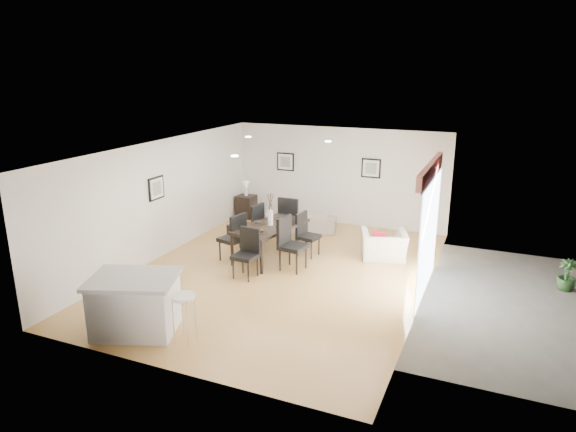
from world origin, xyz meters
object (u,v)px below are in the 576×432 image
at_px(coffee_table, 247,233).
at_px(kitchen_island, 135,304).
at_px(dining_chair_efar, 305,232).
at_px(side_table, 246,206).
at_px(dining_chair_wnear, 235,235).
at_px(dining_chair_head, 247,250).
at_px(dining_table, 271,229).
at_px(dining_chair_wfar, 254,223).
at_px(armchair, 383,245).
at_px(bar_stool, 183,302).
at_px(sofa, 300,220).
at_px(dining_chair_foot, 290,217).
at_px(dining_chair_enear, 289,240).

xyz_separation_m(coffee_table, kitchen_island, (0.49, -4.94, 0.31)).
height_order(dining_chair_efar, kitchen_island, dining_chair_efar).
distance_m(side_table, kitchen_island, 6.89).
bearing_deg(side_table, dining_chair_wnear, -66.74).
bearing_deg(coffee_table, dining_chair_head, -45.68).
bearing_deg(dining_chair_efar, coffee_table, 84.86).
xyz_separation_m(dining_table, dining_chair_wfar, (-0.66, 0.46, -0.09)).
distance_m(armchair, bar_stool, 5.38).
xyz_separation_m(dining_chair_efar, side_table, (-2.73, 2.26, -0.24)).
bearing_deg(bar_stool, sofa, 94.32).
bearing_deg(dining_chair_wfar, coffee_table, -129.44).
bearing_deg(bar_stool, dining_chair_efar, 85.71).
distance_m(armchair, dining_chair_foot, 2.45).
bearing_deg(dining_table, bar_stool, -73.35).
distance_m(dining_chair_wnear, bar_stool, 3.64).
height_order(dining_chair_wnear, dining_chair_head, dining_chair_wnear).
distance_m(sofa, dining_chair_enear, 2.78).
height_order(armchair, bar_stool, bar_stool).
height_order(dining_chair_head, side_table, dining_chair_head).
bearing_deg(side_table, sofa, -16.40).
bearing_deg(dining_chair_enear, dining_chair_head, 145.19).
height_order(armchair, dining_chair_head, dining_chair_head).
bearing_deg(armchair, dining_chair_foot, -24.00).
xyz_separation_m(dining_table, dining_chair_efar, (0.67, 0.49, -0.14)).
height_order(dining_table, side_table, dining_table).
relative_size(dining_table, dining_chair_enear, 1.74).
bearing_deg(dining_chair_head, sofa, 96.88).
bearing_deg(dining_chair_foot, armchair, 175.38).
bearing_deg(dining_chair_efar, dining_chair_wfar, 100.34).
bearing_deg(dining_chair_foot, side_table, -37.31).
xyz_separation_m(dining_chair_wnear, dining_chair_enear, (1.32, 0.04, 0.03)).
relative_size(dining_table, dining_chair_wfar, 1.85).
bearing_deg(dining_chair_enear, dining_chair_wnear, 99.15).
bearing_deg(dining_chair_foot, dining_chair_enear, 112.40).
bearing_deg(kitchen_island, dining_chair_head, 57.35).
bearing_deg(dining_chair_wfar, dining_chair_foot, 143.59).
bearing_deg(dining_chair_head, dining_chair_wfar, 116.77).
distance_m(dining_chair_wnear, dining_chair_wfar, 0.96).
bearing_deg(dining_chair_efar, armchair, -65.93).
bearing_deg(dining_chair_wnear, dining_chair_wfar, -166.19).
relative_size(armchair, dining_chair_foot, 0.86).
bearing_deg(bar_stool, coffee_table, 106.42).
distance_m(dining_chair_head, coffee_table, 2.43).
bearing_deg(armchair, dining_chair_head, 22.28).
xyz_separation_m(dining_chair_head, kitchen_island, (-0.64, -2.82, -0.09)).
height_order(armchair, kitchen_island, kitchen_island).
xyz_separation_m(sofa, kitchen_island, (-0.50, -6.17, 0.21)).
xyz_separation_m(dining_chair_foot, bar_stool, (0.33, -5.16, 0.05)).
height_order(dining_chair_enear, dining_chair_head, dining_chair_enear).
bearing_deg(bar_stool, side_table, 109.53).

